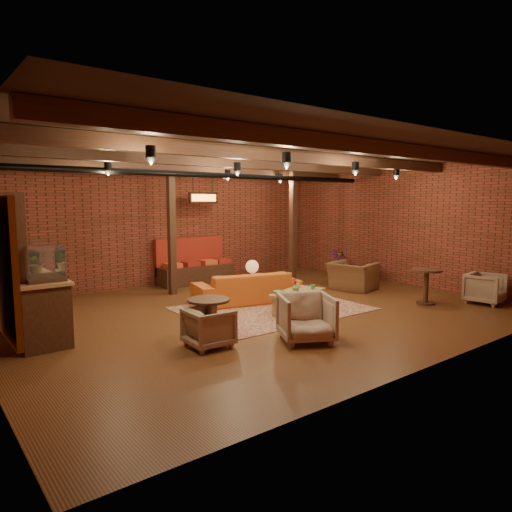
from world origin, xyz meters
TOP-DOWN VIEW (x-y plane):
  - floor at (0.00, 0.00)m, footprint 10.00×10.00m
  - ceiling at (0.00, 0.00)m, footprint 10.00×8.00m
  - wall_back at (0.00, 4.00)m, footprint 10.00×0.02m
  - wall_front at (0.00, -4.00)m, footprint 10.00×0.02m
  - wall_right at (5.00, 0.00)m, footprint 0.02×8.00m
  - ceiling_beams at (0.00, 0.00)m, footprint 9.80×6.40m
  - ceiling_pipe at (0.00, 1.60)m, footprint 9.60×0.12m
  - post_left at (-0.60, 2.60)m, footprint 0.16×0.16m
  - post_right at (2.80, 2.00)m, footprint 0.16×0.16m
  - service_counter at (-4.10, 1.00)m, footprint 0.80×2.50m
  - plant_counter at (-4.00, 1.20)m, footprint 0.35×0.39m
  - shelving_hutch at (-4.50, 1.10)m, footprint 0.52×2.00m
  - chalkboard_menu at (-4.93, -2.30)m, footprint 0.08×0.96m
  - banquette at (0.60, 3.55)m, footprint 2.10×0.70m
  - service_sign at (0.60, 3.10)m, footprint 0.86×0.06m
  - ceiling_spotlights at (0.00, 0.00)m, footprint 6.40×4.40m
  - rug at (0.35, -0.07)m, footprint 3.73×2.90m
  - sofa at (0.27, 0.74)m, footprint 2.51×1.45m
  - coffee_table at (0.52, -0.65)m, footprint 1.44×1.04m
  - side_table_lamp at (0.49, 0.83)m, footprint 0.50×0.50m
  - round_table_left at (-1.93, -1.19)m, footprint 0.68×0.68m
  - armchair_a at (-2.06, -1.40)m, footprint 0.64×0.69m
  - armchair_b at (-0.66, -2.12)m, footprint 1.09×1.06m
  - armchair_right at (3.30, 0.27)m, footprint 0.93×1.22m
  - side_table_book at (4.40, 0.60)m, footprint 0.55×0.55m
  - round_table_right at (3.31, -1.80)m, footprint 0.67×0.67m
  - armchair_far at (4.40, -2.58)m, footprint 0.82×0.78m
  - plant_tall at (4.40, 1.76)m, footprint 1.68×1.68m

SIDE VIEW (x-z plane):
  - floor at x=0.00m, z-range 0.00..0.00m
  - rug at x=0.35m, z-range 0.00..0.01m
  - armchair_a at x=-2.06m, z-range 0.00..0.68m
  - sofa at x=0.27m, z-range 0.00..0.69m
  - armchair_far at x=4.40m, z-range 0.00..0.75m
  - coffee_table at x=0.52m, z-range 0.05..0.74m
  - armchair_b at x=-0.66m, z-range 0.00..0.85m
  - side_table_book at x=4.40m, z-range 0.20..0.73m
  - armchair_right at x=3.30m, z-range 0.00..0.95m
  - round_table_left at x=-1.93m, z-range 0.13..0.84m
  - banquette at x=0.60m, z-range 0.00..1.00m
  - round_table_right at x=3.31m, z-range 0.13..0.91m
  - side_table_lamp at x=0.49m, z-range 0.24..1.18m
  - service_counter at x=-4.10m, z-range 0.00..1.60m
  - shelving_hutch at x=-4.50m, z-range 0.00..2.40m
  - plant_tall at x=4.40m, z-range 0.00..2.43m
  - plant_counter at x=-4.00m, z-range 1.07..1.37m
  - wall_back at x=0.00m, z-range 0.00..3.20m
  - wall_front at x=0.00m, z-range 0.00..3.20m
  - wall_right at x=5.00m, z-range 0.00..3.20m
  - post_left at x=-0.60m, z-range 0.00..3.20m
  - post_right at x=2.80m, z-range 0.00..3.20m
  - chalkboard_menu at x=-4.93m, z-range 0.87..2.33m
  - service_sign at x=0.60m, z-range 2.20..2.50m
  - ceiling_pipe at x=0.00m, z-range 2.79..2.91m
  - ceiling_spotlights at x=0.00m, z-range 2.72..3.00m
  - ceiling_beams at x=0.00m, z-range 2.97..3.19m
  - ceiling at x=0.00m, z-range 3.19..3.21m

